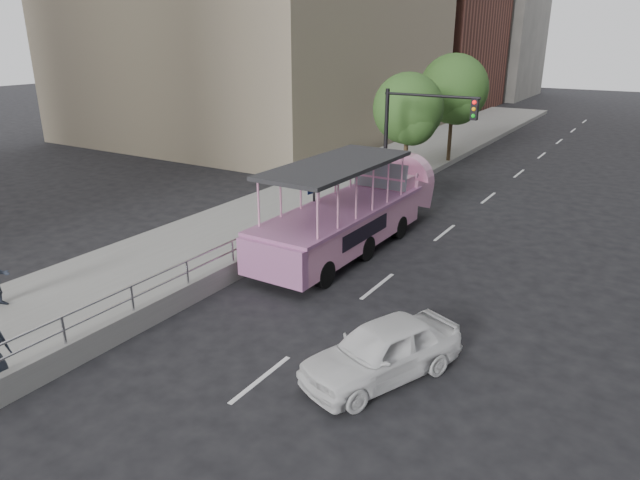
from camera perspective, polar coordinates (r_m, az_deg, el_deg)
ground at (r=15.36m, az=-4.37°, el=-9.10°), size 160.00×160.00×0.00m
sidewalk at (r=25.97m, az=-1.74°, el=3.62°), size 5.50×80.00×0.30m
kerb_wall at (r=18.33m, az=-8.66°, el=-2.62°), size 0.24×30.00×0.36m
guardrail at (r=18.09m, az=-8.77°, el=-0.68°), size 0.07×22.00×0.71m
duck_boat at (r=21.03m, az=3.53°, el=2.76°), size 2.66×10.13×3.35m
car at (r=13.23m, az=6.21°, el=-10.92°), size 3.07×4.31×1.36m
parking_sign at (r=20.70m, az=-0.61°, el=4.30°), size 0.14×0.67×3.01m
traffic_signal at (r=25.54m, az=9.11°, el=10.80°), size 4.20×0.32×5.20m
street_tree_near at (r=29.23m, az=8.90°, el=12.58°), size 3.52×3.52×5.72m
street_tree_far at (r=34.69m, az=13.31°, el=14.23°), size 3.97×3.97×6.45m
midrise_stone_b at (r=78.59m, az=14.95°, el=21.17°), size 16.00×14.00×20.00m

